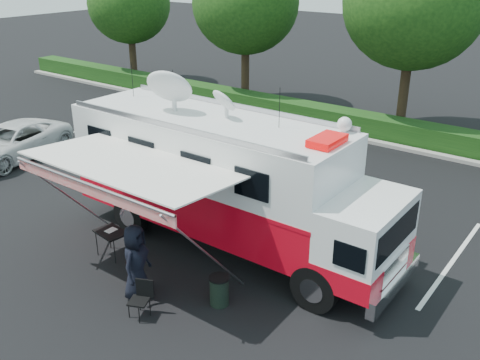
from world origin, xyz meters
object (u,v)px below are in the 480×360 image
object	(u,v)px
command_truck	(227,180)
trash_bin	(219,290)
white_suv	(14,159)
folding_table	(111,233)

from	to	relation	value
command_truck	trash_bin	distance (m)	3.33
trash_bin	white_suv	bearing A→B (deg)	168.58
command_truck	white_suv	world-z (taller)	command_truck
folding_table	trash_bin	xyz separation A→B (m)	(3.82, 0.05, -0.34)
command_truck	folding_table	size ratio (longest dim) A/B	10.09
folding_table	white_suv	bearing A→B (deg)	163.80
white_suv	trash_bin	world-z (taller)	trash_bin
command_truck	white_suv	size ratio (longest dim) A/B	1.92
folding_table	trash_bin	bearing A→B (deg)	0.71
command_truck	folding_table	world-z (taller)	command_truck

